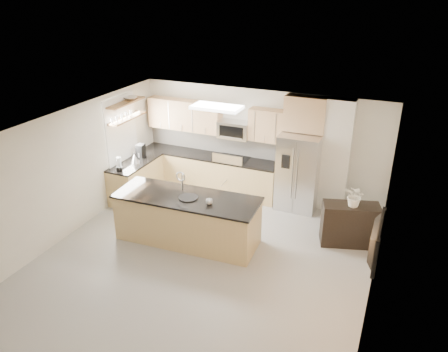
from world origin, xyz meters
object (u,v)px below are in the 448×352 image
at_px(range, 232,176).
at_px(blender, 119,165).
at_px(credenza, 349,224).
at_px(television, 371,239).
at_px(coffee_maker, 141,151).
at_px(flower_vase, 356,191).
at_px(cup, 209,202).
at_px(microwave, 234,130).
at_px(kettle, 135,158).
at_px(platter, 188,198).
at_px(refrigerator, 299,172).
at_px(bowl, 130,98).
at_px(island, 188,219).

relative_size(range, blender, 3.46).
bearing_deg(credenza, television, -92.32).
bearing_deg(coffee_maker, flower_vase, -5.11).
height_order(cup, flower_vase, flower_vase).
height_order(microwave, kettle, microwave).
relative_size(platter, coffee_maker, 1.18).
xyz_separation_m(platter, blender, (-2.13, 0.72, 0.06)).
distance_m(refrigerator, platter, 2.84).
distance_m(refrigerator, blender, 4.07).
distance_m(microwave, flower_vase, 3.36).
relative_size(refrigerator, bowl, 4.51).
relative_size(platter, flower_vase, 0.59).
distance_m(range, television, 4.78).
xyz_separation_m(range, television, (3.51, -3.12, 0.88)).
xyz_separation_m(kettle, bowl, (-0.23, 0.34, 1.35)).
bearing_deg(flower_vase, kettle, 178.92).
xyz_separation_m(island, cup, (0.54, -0.11, 0.54)).
relative_size(cup, bowl, 0.32).
distance_m(island, platter, 0.51).
bearing_deg(blender, platter, -18.59).
relative_size(island, platter, 7.63).
bearing_deg(television, blender, 75.39).
height_order(credenza, television, television).
distance_m(cup, coffee_maker, 3.13).
xyz_separation_m(platter, kettle, (-2.08, 1.26, 0.03)).
bearing_deg(microwave, range, -90.00).
relative_size(microwave, coffee_maker, 2.33).
bearing_deg(range, coffee_maker, -160.19).
bearing_deg(refrigerator, microwave, 174.14).
bearing_deg(platter, credenza, 22.16).
bearing_deg(television, kettle, 70.13).
bearing_deg(kettle, coffee_maker, 100.85).
bearing_deg(credenza, refrigerator, 123.53).
height_order(microwave, credenza, microwave).
distance_m(island, cup, 0.77).
relative_size(microwave, television, 0.71).
distance_m(credenza, flower_vase, 0.77).
height_order(bowl, television, bowl).
bearing_deg(blender, credenza, 5.50).
xyz_separation_m(refrigerator, flower_vase, (1.40, -1.17, 0.31)).
distance_m(range, refrigerator, 1.71).
height_order(refrigerator, cup, refrigerator).
distance_m(platter, blender, 2.25).
distance_m(platter, bowl, 3.12).
bearing_deg(island, blender, 159.20).
bearing_deg(coffee_maker, cup, -32.73).
relative_size(range, kettle, 4.42).
bearing_deg(refrigerator, kettle, -163.75).
height_order(coffee_maker, bowl, bowl).
xyz_separation_m(range, blender, (-2.07, -1.66, 0.59)).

